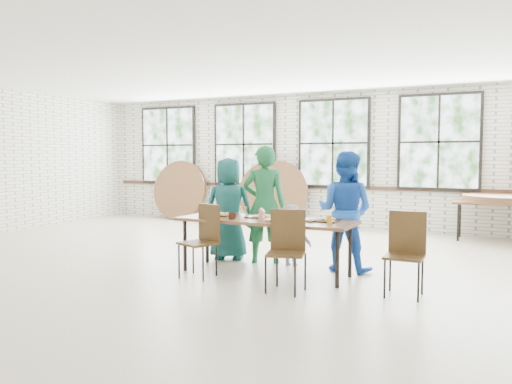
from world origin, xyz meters
TOP-DOWN VIEW (x-y plane):
  - room at (0.00, 4.44)m, footprint 12.00×12.00m
  - dining_table at (0.44, -0.26)m, footprint 2.42×0.86m
  - chair_near_left at (-0.23, -0.73)m, footprint 0.54×0.53m
  - chair_near_right at (1.01, -0.89)m, footprint 0.50×0.49m
  - chair_spare at (2.31, -0.50)m, footprint 0.43×0.41m
  - adult_teal at (-0.46, 0.39)m, footprint 0.86×0.67m
  - adult_green at (0.14, 0.39)m, footprint 0.74×0.62m
  - toddler at (0.57, 0.39)m, footprint 0.60×0.38m
  - adult_blue at (1.36, 0.39)m, footprint 0.86×0.70m
  - storage_table at (3.43, 3.94)m, footprint 1.80×0.76m
  - tabletop_clutter at (0.56, -0.26)m, footprint 1.96×0.58m
  - round_tops_stacked at (3.43, 3.94)m, footprint 1.50×1.50m
  - round_tops_leaning at (-2.65, 4.24)m, footprint 4.18×0.44m

SIDE VIEW (x-z plane):
  - toddler at x=0.57m, z-range 0.00..0.88m
  - chair_near_left at x=-0.23m, z-range 0.08..1.03m
  - chair_near_right at x=1.01m, z-range 0.08..1.03m
  - chair_spare at x=2.31m, z-range 0.08..1.03m
  - storage_table at x=3.43m, z-range 0.32..1.06m
  - dining_table at x=0.44m, z-range 0.32..1.06m
  - round_tops_leaning at x=-2.65m, z-range -0.01..1.48m
  - tabletop_clutter at x=0.56m, z-range 0.71..0.82m
  - adult_teal at x=-0.46m, z-range 0.00..1.56m
  - round_tops_stacked at x=3.43m, z-range 0.74..0.87m
  - adult_blue at x=1.36m, z-range 0.00..1.65m
  - adult_green at x=0.14m, z-range 0.00..1.74m
  - room at x=0.00m, z-range -4.17..7.83m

